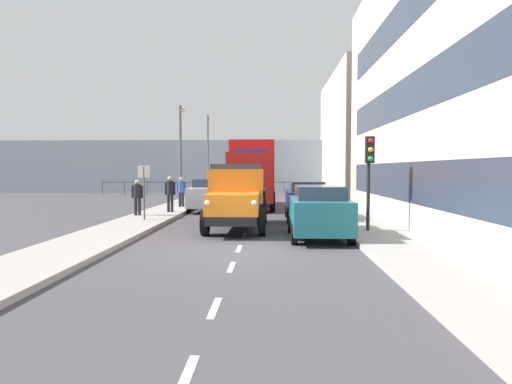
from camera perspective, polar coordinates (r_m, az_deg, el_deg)
name	(u,v)px	position (r m, az deg, el deg)	size (l,w,h in m)	color
ground_plane	(252,217)	(20.90, -0.52, -3.21)	(80.00, 80.00, 0.00)	#423F44
sidewalk_left	(348,216)	(21.18, 11.82, -2.99)	(2.25, 36.27, 0.15)	#9E9993
sidewalk_right	(157,215)	(21.57, -12.62, -2.89)	(2.25, 36.27, 0.15)	#9E9993
road_centreline_markings	(251,218)	(20.15, -0.61, -3.43)	(0.12, 32.07, 0.01)	silver
building_far_block	(383,137)	(36.84, 16.07, 6.88)	(8.29, 14.47, 9.68)	beige
sea_horizon	(262,167)	(41.91, 0.76, 3.31)	(80.00, 0.80, 5.00)	#8C9EAD
seawall_railing	(261,185)	(38.33, 0.64, 0.97)	(28.08, 0.08, 1.20)	#4C5156
truck_vintage_orange	(237,198)	(16.18, -2.53, -0.83)	(2.17, 5.64, 2.43)	black
lorry_cargo_red	(253,172)	(25.96, -0.41, 2.58)	(2.58, 8.20, 3.87)	red
car_teal_kerbside_near	(318,211)	(14.48, 8.07, -2.43)	(1.87, 4.04, 1.72)	#1E6670
car_navy_kerbside_1	(306,200)	(19.58, 6.49, -1.03)	(1.78, 4.01, 1.72)	navy
car_silver_oppositeside_0	(209,194)	(23.93, -6.07, -0.29)	(1.85, 4.41, 1.72)	#B7BABF
car_black_oppositeside_1	(223,189)	(30.62, -4.30, 0.42)	(1.82, 4.04, 1.72)	black
car_red_oppositeside_2	(231,186)	(36.38, -3.30, 0.83)	(1.98, 4.42, 1.72)	#B21E1E
pedestrian_in_dark_coat	(137,195)	(20.76, -15.08, -0.32)	(0.53, 0.34, 1.62)	black
pedestrian_with_bag	(170,191)	(22.04, -11.04, 0.15)	(0.53, 0.34, 1.76)	black
pedestrian_couple_b	(181,189)	(24.94, -9.62, 0.34)	(0.53, 0.34, 1.66)	black
traffic_light_near	(369,163)	(15.41, 14.43, 3.70)	(0.28, 0.41, 3.20)	black
lamp_post_promenade	(181,145)	(26.44, -9.66, 5.99)	(0.32, 1.14, 5.82)	#59595B
lamp_post_far	(208,147)	(38.27, -6.20, 5.75)	(0.32, 1.14, 6.70)	#59595B
street_sign	(144,183)	(18.87, -14.28, 1.15)	(0.50, 0.07, 2.25)	#4C4C4C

